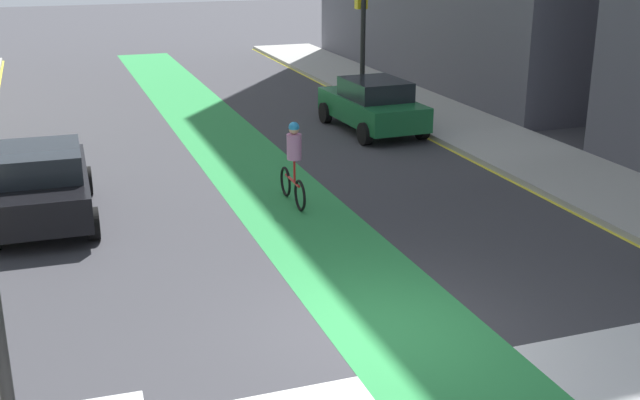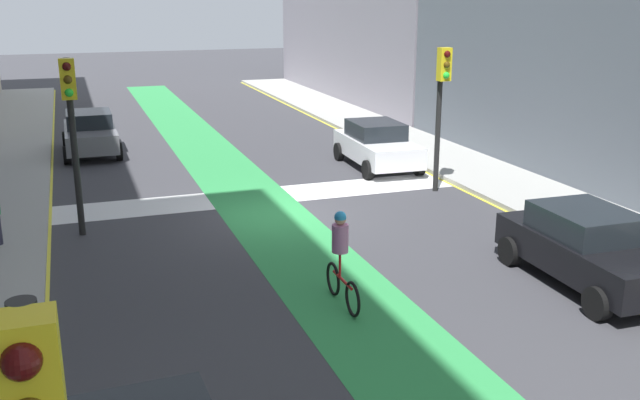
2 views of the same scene
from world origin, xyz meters
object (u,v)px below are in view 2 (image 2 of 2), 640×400
traffic_signal_near_left (442,92)px  cyclist_in_lane (341,256)px  traffic_signal_near_right (71,114)px  car_grey_right_near (90,133)px  car_black_left_far (588,247)px  car_white_left_near (377,145)px

traffic_signal_near_left → cyclist_in_lane: size_ratio=2.33×
traffic_signal_near_right → car_grey_right_near: size_ratio=1.04×
car_black_left_far → traffic_signal_near_right: bearing=-34.3°
traffic_signal_near_left → car_white_left_near: (0.45, -3.55, -2.22)m
traffic_signal_near_left → car_white_left_near: size_ratio=1.01×
traffic_signal_near_left → car_black_left_far: bearing=85.7°
traffic_signal_near_left → car_black_left_far: traffic_signal_near_left is taller
car_grey_right_near → cyclist_in_lane: cyclist_in_lane is taller
car_black_left_far → car_white_left_near: bearing=-90.6°
car_grey_right_near → car_black_left_far: same height
car_grey_right_near → cyclist_in_lane: (-4.00, 15.84, 0.17)m
traffic_signal_near_left → car_grey_right_near: size_ratio=1.03×
car_grey_right_near → cyclist_in_lane: 16.34m
car_black_left_far → car_grey_right_near: bearing=-61.1°
traffic_signal_near_right → car_grey_right_near: bearing=-93.6°
traffic_signal_near_right → cyclist_in_lane: 7.79m
car_grey_right_near → cyclist_in_lane: size_ratio=2.27×
traffic_signal_near_left → car_grey_right_near: 13.52m
traffic_signal_near_left → cyclist_in_lane: (5.70, 6.68, -2.05)m
cyclist_in_lane → traffic_signal_near_right: bearing=-51.9°
car_white_left_near → car_grey_right_near: (9.25, -5.60, 0.00)m
traffic_signal_near_right → car_white_left_near: bearing=-156.3°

